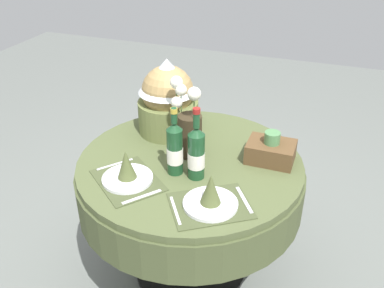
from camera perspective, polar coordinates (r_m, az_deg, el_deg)
ground at (r=2.66m, az=-0.22°, el=-16.32°), size 8.00×8.00×0.00m
dining_table at (r=2.26m, az=-0.25°, el=-5.55°), size 1.17×1.17×0.77m
place_setting_left at (r=2.02m, az=-8.68°, el=-3.76°), size 0.43×0.42×0.16m
place_setting_right at (r=1.84m, az=2.50°, el=-7.12°), size 0.43×0.41×0.16m
flower_vase at (r=2.14m, az=-0.49°, el=2.45°), size 0.18×0.13×0.41m
wine_bottle_left at (r=2.01m, az=-2.32°, el=-0.61°), size 0.08×0.08×0.34m
wine_bottle_centre at (r=1.97m, az=0.57°, el=-1.16°), size 0.08×0.08×0.36m
gift_tub_back_left at (r=2.35m, az=-3.27°, el=6.56°), size 0.34×0.34×0.43m
woven_basket_side_right at (r=2.17m, az=10.49°, el=-0.87°), size 0.24×0.17×0.16m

